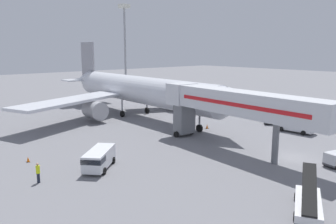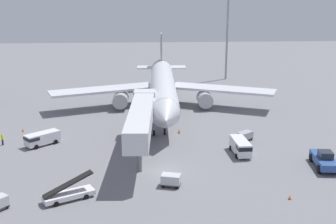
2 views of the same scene
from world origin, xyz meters
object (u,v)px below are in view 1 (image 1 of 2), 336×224
airplane_at_gate (137,90)px  safety_cone_alpha (207,126)px  jet_bridge (230,104)px  baggage_cart_rear_left (336,159)px  baggage_cart_near_left (269,119)px  belt_loader_truck (308,202)px  service_van_mid_right (99,158)px  apron_light_mast (125,31)px  ground_crew_worker_foreground (38,172)px  service_van_rear_right (297,124)px  safety_cone_charlie (28,159)px

airplane_at_gate → safety_cone_alpha: bearing=-82.8°
jet_bridge → baggage_cart_rear_left: 12.64m
baggage_cart_near_left → belt_loader_truck: bearing=-142.7°
service_van_mid_right → apron_light_mast: size_ratio=0.22×
baggage_cart_near_left → ground_crew_worker_foreground: ground_crew_worker_foreground is taller
service_van_rear_right → safety_cone_charlie: bearing=159.7°
jet_bridge → baggage_cart_rear_left: jet_bridge is taller
service_van_rear_right → ground_crew_worker_foreground: size_ratio=2.92×
ground_crew_worker_foreground → service_van_mid_right: bearing=-4.5°
airplane_at_gate → belt_loader_truck: airplane_at_gate is taller
jet_bridge → safety_cone_alpha: (6.11, 8.89, -5.19)m
baggage_cart_near_left → ground_crew_worker_foreground: size_ratio=1.45×
baggage_cart_near_left → apron_light_mast: apron_light_mast is taller
baggage_cart_rear_left → safety_cone_charlie: bearing=135.9°
jet_bridge → service_van_mid_right: bearing=164.0°
belt_loader_truck → safety_cone_charlie: 27.78m
service_van_rear_right → ground_crew_worker_foreground: service_van_rear_right is taller
baggage_cart_rear_left → baggage_cart_near_left: baggage_cart_rear_left is taller
ground_crew_worker_foreground → service_van_rear_right: bearing=-9.8°
airplane_at_gate → baggage_cart_near_left: size_ratio=17.69×
service_van_mid_right → baggage_cart_near_left: bearing=0.3°
service_van_mid_right → baggage_cart_near_left: 31.26m
jet_bridge → belt_loader_truck: size_ratio=3.92×
baggage_cart_rear_left → ground_crew_worker_foreground: ground_crew_worker_foreground is taller
belt_loader_truck → baggage_cart_rear_left: size_ratio=2.32×
service_van_rear_right → apron_light_mast: size_ratio=0.23×
service_van_rear_right → baggage_cart_rear_left: bearing=-136.9°
apron_light_mast → belt_loader_truck: bearing=-114.3°
baggage_cart_rear_left → belt_loader_truck: bearing=-166.6°
belt_loader_truck → ground_crew_worker_foreground: (-12.89, 18.83, 0.25)m
service_van_mid_right → safety_cone_charlie: 8.34m
jet_bridge → apron_light_mast: (22.51, 54.02, 11.13)m
service_van_mid_right → baggage_cart_rear_left: size_ratio=2.04×
apron_light_mast → baggage_cart_rear_left: bearing=-106.3°
airplane_at_gate → belt_loader_truck: (-12.46, -38.13, -3.92)m
service_van_mid_right → jet_bridge: bearing=-16.0°
safety_cone_charlie → baggage_cart_rear_left: bearing=-44.1°
apron_light_mast → jet_bridge: bearing=-112.6°
jet_bridge → apron_light_mast: 59.57m
jet_bridge → baggage_cart_near_left: bearing=15.7°
service_van_rear_right → baggage_cart_rear_left: size_ratio=2.15×
airplane_at_gate → belt_loader_truck: bearing=-108.1°
jet_bridge → service_van_mid_right: size_ratio=4.46×
jet_bridge → apron_light_mast: bearing=67.4°
baggage_cart_near_left → apron_light_mast: size_ratio=0.11×
ground_crew_worker_foreground → apron_light_mast: apron_light_mast is taller
service_van_mid_right → apron_light_mast: apron_light_mast is taller
baggage_cart_rear_left → apron_light_mast: bearing=73.7°
service_van_mid_right → safety_cone_charlie: bearing=123.7°
safety_cone_alpha → baggage_cart_near_left: bearing=-23.7°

